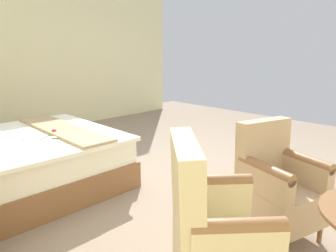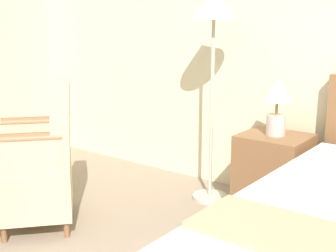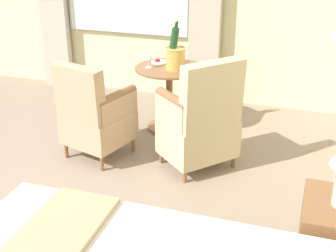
% 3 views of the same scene
% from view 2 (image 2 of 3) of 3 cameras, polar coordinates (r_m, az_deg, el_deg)
% --- Properties ---
extents(nightstand, '(0.50, 0.43, 0.61)m').
position_cam_2_polar(nightstand, '(3.53, 12.68, -5.88)').
color(nightstand, brown).
rests_on(nightstand, ground).
extents(bedside_lamp, '(0.22, 0.22, 0.42)m').
position_cam_2_polar(bedside_lamp, '(3.39, 13.17, 3.30)').
color(bedside_lamp, '#BEABA4').
rests_on(bedside_lamp, nightstand).
extents(floor_lamp_brass, '(0.33, 0.33, 1.64)m').
position_cam_2_polar(floor_lamp_brass, '(3.57, 5.57, 12.03)').
color(floor_lamp_brass, '#B6B4A2').
rests_on(floor_lamp_brass, ground).
extents(armchair_by_window, '(0.77, 0.76, 1.02)m').
position_cam_2_polar(armchair_by_window, '(3.37, -15.19, -4.50)').
color(armchair_by_window, brown).
rests_on(armchair_by_window, ground).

